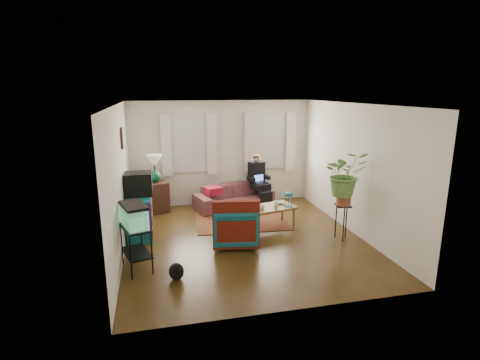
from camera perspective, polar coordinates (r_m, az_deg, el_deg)
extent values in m
cube|color=#4F2B14|center=(7.43, 0.70, -8.99)|extent=(4.50, 5.00, 0.01)
cube|color=white|center=(6.86, 0.77, 11.48)|extent=(4.50, 5.00, 0.01)
cube|color=silver|center=(9.43, -2.87, 4.12)|extent=(4.50, 0.01, 2.60)
cube|color=silver|center=(4.73, 7.96, -5.75)|extent=(4.50, 0.01, 2.60)
cube|color=silver|center=(6.87, -17.83, -0.14)|extent=(0.01, 5.00, 2.60)
cube|color=silver|center=(7.86, 16.89, 1.62)|extent=(0.01, 5.00, 2.60)
cube|color=white|center=(9.27, -7.77, 5.41)|extent=(1.08, 0.04, 1.38)
cube|color=white|center=(9.67, 4.48, 5.83)|extent=(1.08, 0.04, 1.38)
cube|color=white|center=(9.19, -7.72, 5.34)|extent=(1.36, 0.06, 1.50)
cube|color=white|center=(9.59, 4.62, 5.77)|extent=(1.36, 0.06, 1.50)
cube|color=#3D2616|center=(7.59, -17.43, 6.14)|extent=(0.04, 0.32, 0.40)
cube|color=brown|center=(8.45, 0.14, -6.06)|extent=(2.11, 1.74, 0.01)
imported|color=brown|center=(9.24, -0.92, -1.91)|extent=(2.07, 1.26, 0.76)
cube|color=#3A2216|center=(9.13, -12.64, -2.53)|extent=(0.63, 0.63, 0.73)
cube|color=navy|center=(7.67, -15.07, -5.38)|extent=(0.47, 0.93, 0.84)
cube|color=black|center=(7.58, -15.21, -0.55)|extent=(0.51, 0.47, 0.45)
cube|color=black|center=(6.34, -15.52, -10.00)|extent=(0.55, 0.74, 0.74)
cube|color=#7FD899|center=(6.15, -15.85, -5.19)|extent=(0.49, 0.67, 0.39)
ellipsoid|color=black|center=(6.01, -9.68, -13.34)|extent=(0.26, 0.38, 0.31)
imported|color=#125E6D|center=(7.09, -0.76, -6.49)|extent=(0.93, 0.88, 0.84)
cube|color=#9E0A0A|center=(6.73, -0.61, -6.04)|extent=(0.86, 0.32, 0.69)
cube|color=brown|center=(8.00, 4.48, -5.61)|extent=(1.19, 0.84, 0.45)
imported|color=white|center=(7.72, 3.33, -4.20)|extent=(0.15, 0.15, 0.10)
imported|color=beige|center=(7.80, 5.51, -4.06)|extent=(0.12, 0.12, 0.09)
imported|color=white|center=(8.15, 5.94, -3.42)|extent=(0.26, 0.26, 0.05)
cylinder|color=#B21414|center=(7.90, 2.12, -3.96)|extent=(0.41, 0.41, 0.04)
cube|color=black|center=(7.58, 15.27, -6.20)|extent=(0.35, 0.35, 0.70)
imported|color=#599947|center=(7.35, 15.67, -0.11)|extent=(0.91, 0.83, 0.88)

